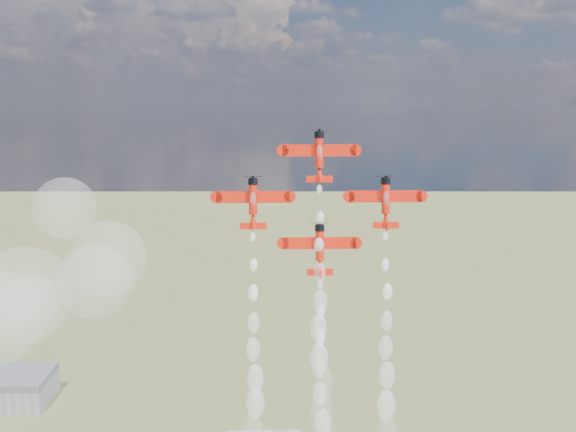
% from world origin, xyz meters
% --- Properties ---
extents(plane_lead, '(13.99, 4.61, 9.92)m').
position_xyz_m(plane_lead, '(12.01, 23.27, 121.40)').
color(plane_lead, red).
rests_on(plane_lead, ground).
extents(plane_left, '(13.99, 4.61, 9.92)m').
position_xyz_m(plane_left, '(-0.63, 21.73, 112.69)').
color(plane_left, red).
rests_on(plane_left, ground).
extents(plane_right, '(13.99, 4.61, 9.92)m').
position_xyz_m(plane_right, '(24.64, 21.73, 112.69)').
color(plane_right, red).
rests_on(plane_right, ground).
extents(plane_slot, '(13.99, 4.61, 9.92)m').
position_xyz_m(plane_slot, '(12.01, 20.20, 103.98)').
color(plane_slot, red).
rests_on(plane_slot, ground).
extents(smoke_trail_lead, '(5.35, 11.96, 55.57)m').
position_xyz_m(smoke_trail_lead, '(12.15, 15.04, 73.73)').
color(smoke_trail_lead, white).
rests_on(smoke_trail_lead, plane_lead).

